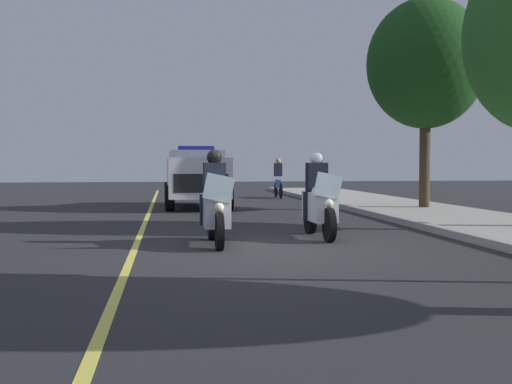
# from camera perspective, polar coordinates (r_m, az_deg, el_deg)

# --- Properties ---
(ground_plane) EXTENTS (80.00, 80.00, 0.00)m
(ground_plane) POSITION_cam_1_polar(r_m,az_deg,el_deg) (10.63, 1.40, -5.31)
(ground_plane) COLOR #28282B
(curb_strip) EXTENTS (48.00, 0.24, 0.15)m
(curb_strip) POSITION_cam_1_polar(r_m,az_deg,el_deg) (11.88, 20.31, -4.26)
(curb_strip) COLOR #9E9B93
(curb_strip) RESTS_ON ground
(lane_stripe_center) EXTENTS (48.00, 0.12, 0.01)m
(lane_stripe_center) POSITION_cam_1_polar(r_m,az_deg,el_deg) (10.50, -11.13, -5.43)
(lane_stripe_center) COLOR #E0D14C
(lane_stripe_center) RESTS_ON ground
(police_motorcycle_lead_left) EXTENTS (2.14, 0.56, 1.72)m
(police_motorcycle_lead_left) POSITION_cam_1_polar(r_m,az_deg,el_deg) (11.29, -3.72, -1.28)
(police_motorcycle_lead_left) COLOR black
(police_motorcycle_lead_left) RESTS_ON ground
(police_motorcycle_lead_right) EXTENTS (2.14, 0.56, 1.72)m
(police_motorcycle_lead_right) POSITION_cam_1_polar(r_m,az_deg,el_deg) (12.40, 5.77, -0.94)
(police_motorcycle_lead_right) COLOR black
(police_motorcycle_lead_right) RESTS_ON ground
(police_suv) EXTENTS (4.93, 2.13, 2.05)m
(police_suv) POSITION_cam_1_polar(r_m,az_deg,el_deg) (20.97, -5.46, 1.51)
(police_suv) COLOR silver
(police_suv) RESTS_ON ground
(cyclist_background) EXTENTS (1.76, 0.32, 1.69)m
(cyclist_background) POSITION_cam_1_polar(r_m,az_deg,el_deg) (26.58, 2.03, 1.27)
(cyclist_background) COLOR black
(cyclist_background) RESTS_ON ground
(tree_far_back) EXTENTS (3.66, 3.66, 6.49)m
(tree_far_back) POSITION_cam_1_polar(r_m,az_deg,el_deg) (20.53, 15.22, 11.18)
(tree_far_back) COLOR #42301E
(tree_far_back) RESTS_ON sidewalk_strip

